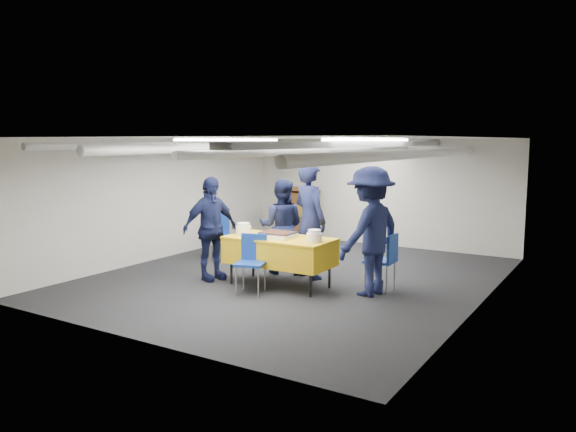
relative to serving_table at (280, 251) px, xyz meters
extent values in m
plane|color=black|center=(-0.09, 0.61, -0.56)|extent=(7.00, 7.00, 0.00)
cube|color=beige|center=(-0.09, 4.10, 0.59)|extent=(6.00, 0.02, 2.30)
cube|color=beige|center=(-3.08, 0.61, 0.59)|extent=(0.02, 7.00, 2.30)
cube|color=beige|center=(2.90, 0.61, 0.59)|extent=(0.02, 7.00, 2.30)
cube|color=white|center=(-0.09, 0.61, 1.73)|extent=(6.00, 7.00, 0.02)
cylinder|color=silver|center=(-2.09, 0.61, 1.62)|extent=(0.10, 6.90, 0.10)
cylinder|color=silver|center=(-0.99, 0.61, 1.58)|extent=(0.14, 6.90, 0.14)
cylinder|color=silver|center=(0.51, 0.61, 1.54)|extent=(0.10, 6.90, 0.10)
cylinder|color=silver|center=(1.81, 0.61, 1.50)|extent=(0.14, 6.90, 0.14)
cube|color=gray|center=(1.11, 0.61, 1.64)|extent=(0.28, 6.90, 0.08)
cube|color=white|center=(-1.39, 0.61, 1.71)|extent=(0.25, 2.60, 0.04)
cube|color=white|center=(1.21, 0.61, 1.71)|extent=(0.25, 2.60, 0.04)
cube|color=#0C591E|center=(-1.99, 4.08, 1.39)|extent=(0.30, 0.04, 0.12)
cylinder|color=black|center=(-0.72, -0.30, -0.38)|extent=(0.04, 0.04, 0.36)
cylinder|color=black|center=(0.72, -0.30, -0.38)|extent=(0.04, 0.04, 0.36)
cylinder|color=black|center=(-0.72, 0.30, -0.38)|extent=(0.04, 0.04, 0.36)
cylinder|color=black|center=(0.72, 0.30, -0.38)|extent=(0.04, 0.04, 0.36)
cube|color=gold|center=(0.00, 0.00, -0.01)|extent=(1.65, 0.82, 0.39)
cube|color=gold|center=(0.00, 0.00, 0.20)|extent=(1.67, 0.84, 0.03)
cube|color=white|center=(-0.03, -0.01, 0.24)|extent=(0.51, 0.41, 0.06)
cube|color=black|center=(-0.03, -0.01, 0.28)|extent=(0.49, 0.39, 0.03)
sphere|color=navy|center=(-0.25, -0.19, 0.28)|extent=(0.04, 0.04, 0.04)
sphere|color=navy|center=(-0.25, 0.17, 0.28)|extent=(0.04, 0.04, 0.04)
sphere|color=navy|center=(-0.14, -0.19, 0.28)|extent=(0.04, 0.04, 0.04)
sphere|color=navy|center=(-0.14, 0.17, 0.28)|extent=(0.04, 0.04, 0.04)
sphere|color=navy|center=(-0.03, -0.19, 0.28)|extent=(0.04, 0.04, 0.04)
sphere|color=navy|center=(-0.03, 0.17, 0.28)|extent=(0.04, 0.04, 0.04)
sphere|color=navy|center=(0.08, -0.19, 0.28)|extent=(0.04, 0.04, 0.04)
sphere|color=navy|center=(0.08, 0.17, 0.28)|extent=(0.04, 0.04, 0.04)
sphere|color=navy|center=(0.20, -0.19, 0.28)|extent=(0.04, 0.04, 0.04)
sphere|color=navy|center=(0.20, 0.17, 0.28)|extent=(0.04, 0.04, 0.04)
sphere|color=navy|center=(-0.27, -0.10, 0.28)|extent=(0.04, 0.04, 0.04)
sphere|color=navy|center=(0.22, -0.10, 0.28)|extent=(0.04, 0.04, 0.04)
sphere|color=navy|center=(-0.27, -0.01, 0.28)|extent=(0.04, 0.04, 0.04)
sphere|color=navy|center=(0.22, -0.01, 0.28)|extent=(0.04, 0.04, 0.04)
sphere|color=navy|center=(-0.27, 0.08, 0.28)|extent=(0.04, 0.04, 0.04)
sphere|color=navy|center=(0.22, 0.08, 0.28)|extent=(0.04, 0.04, 0.04)
cylinder|color=white|center=(-0.65, -0.05, 0.28)|extent=(0.25, 0.25, 0.13)
cylinder|color=white|center=(-0.65, -0.05, 0.37)|extent=(0.20, 0.20, 0.05)
cylinder|color=white|center=(0.64, -0.05, 0.28)|extent=(0.23, 0.23, 0.13)
cylinder|color=white|center=(0.64, -0.05, 0.37)|extent=(0.19, 0.19, 0.05)
cube|color=brown|center=(-1.69, 3.66, -0.01)|extent=(0.55, 0.45, 1.10)
cube|color=brown|center=(-1.69, 3.63, 0.59)|extent=(0.62, 0.53, 0.21)
cylinder|color=gold|center=(-1.69, 3.43, 0.14)|extent=(0.28, 0.02, 0.28)
cylinder|color=gray|center=(-0.25, -0.80, -0.34)|extent=(0.02, 0.02, 0.43)
cylinder|color=gray|center=(0.07, -0.69, -0.34)|extent=(0.02, 0.02, 0.43)
cylinder|color=gray|center=(-0.36, -0.47, -0.34)|extent=(0.02, 0.02, 0.43)
cylinder|color=gray|center=(-0.03, -0.37, -0.34)|extent=(0.02, 0.02, 0.43)
cube|color=navy|center=(-0.14, -0.58, -0.11)|extent=(0.53, 0.53, 0.04)
cube|color=navy|center=(-0.20, -0.40, 0.11)|extent=(0.39, 0.16, 0.40)
cylinder|color=gray|center=(1.25, 0.77, -0.34)|extent=(0.02, 0.02, 0.43)
cylinder|color=gray|center=(1.26, 0.43, -0.34)|extent=(0.02, 0.02, 0.43)
cylinder|color=gray|center=(1.59, 0.78, -0.34)|extent=(0.02, 0.02, 0.43)
cylinder|color=gray|center=(1.60, 0.44, -0.34)|extent=(0.02, 0.02, 0.43)
cube|color=navy|center=(1.42, 0.60, -0.11)|extent=(0.43, 0.43, 0.04)
cube|color=navy|center=(1.61, 0.61, 0.11)|extent=(0.05, 0.40, 0.40)
cylinder|color=gray|center=(-2.08, 0.83, -0.34)|extent=(0.02, 0.02, 0.43)
cylinder|color=gray|center=(-1.81, 1.04, -0.34)|extent=(0.02, 0.02, 0.43)
cylinder|color=gray|center=(-2.29, 1.10, -0.34)|extent=(0.02, 0.02, 0.43)
cylinder|color=gray|center=(-2.02, 1.31, -0.34)|extent=(0.02, 0.02, 0.43)
cube|color=navy|center=(-2.05, 1.07, -0.11)|extent=(0.59, 0.59, 0.04)
cube|color=navy|center=(-2.17, 1.22, 0.11)|extent=(0.34, 0.28, 0.40)
imported|color=black|center=(0.12, 0.73, 0.40)|extent=(0.82, 0.69, 1.92)
imported|color=black|center=(-0.45, 0.76, 0.25)|extent=(0.96, 0.86, 1.61)
imported|color=black|center=(-1.18, -0.24, 0.28)|extent=(0.70, 1.07, 1.69)
imported|color=black|center=(1.38, 0.29, 0.39)|extent=(0.97, 1.35, 1.89)
camera|label=1|loc=(4.59, -7.22, 1.70)|focal=35.00mm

